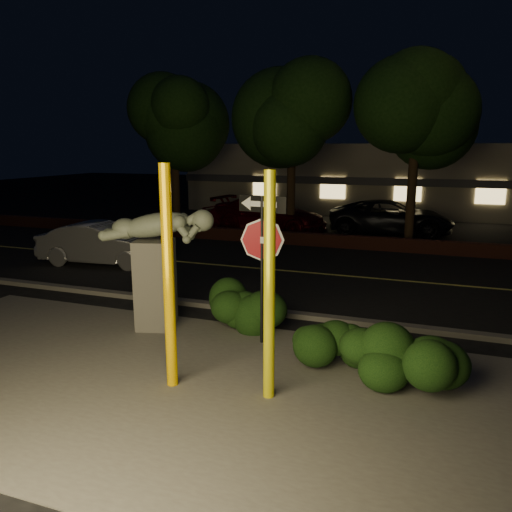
% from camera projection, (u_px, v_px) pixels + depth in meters
% --- Properties ---
extents(ground, '(90.00, 90.00, 0.00)m').
position_uv_depth(ground, '(332.00, 254.00, 18.18)').
color(ground, black).
rests_on(ground, ground).
extents(patio, '(14.00, 6.00, 0.02)m').
position_uv_depth(patio, '(199.00, 389.00, 8.07)').
color(patio, '#4C4944').
rests_on(patio, ground).
extents(road, '(80.00, 8.00, 0.01)m').
position_uv_depth(road, '(313.00, 273.00, 15.42)').
color(road, black).
rests_on(road, ground).
extents(lane_marking, '(80.00, 0.12, 0.00)m').
position_uv_depth(lane_marking, '(313.00, 273.00, 15.42)').
color(lane_marking, '#C5BE4F').
rests_on(lane_marking, road).
extents(curb, '(80.00, 0.25, 0.12)m').
position_uv_depth(curb, '(273.00, 312.00, 11.64)').
color(curb, '#4C4944').
rests_on(curb, ground).
extents(brick_wall, '(40.00, 0.35, 0.50)m').
position_uv_depth(brick_wall, '(339.00, 241.00, 19.32)').
color(brick_wall, '#421D15').
rests_on(brick_wall, ground).
extents(parking_lot, '(40.00, 12.00, 0.01)m').
position_uv_depth(parking_lot, '(360.00, 226.00, 24.62)').
color(parking_lot, black).
rests_on(parking_lot, ground).
extents(building, '(22.00, 10.20, 4.00)m').
position_uv_depth(building, '(380.00, 176.00, 31.53)').
color(building, '#6D6757').
rests_on(building, ground).
extents(tree_far_a, '(4.60, 4.60, 7.43)m').
position_uv_depth(tree_far_a, '(173.00, 112.00, 22.43)').
color(tree_far_a, black).
rests_on(tree_far_a, ground).
extents(tree_far_b, '(5.20, 5.20, 8.41)m').
position_uv_depth(tree_far_b, '(292.00, 92.00, 20.65)').
color(tree_far_b, black).
rests_on(tree_far_b, ground).
extents(tree_far_c, '(4.80, 4.80, 7.84)m').
position_uv_depth(tree_far_c, '(418.00, 97.00, 18.72)').
color(tree_far_c, black).
rests_on(tree_far_c, ground).
extents(yellow_pole_left, '(0.18, 0.18, 3.61)m').
position_uv_depth(yellow_pole_left, '(169.00, 279.00, 7.83)').
color(yellow_pole_left, '#F4B600').
rests_on(yellow_pole_left, ground).
extents(yellow_pole_right, '(0.18, 0.18, 3.53)m').
position_uv_depth(yellow_pole_right, '(269.00, 289.00, 7.45)').
color(yellow_pole_right, yellow).
rests_on(yellow_pole_right, ground).
extents(signpost, '(0.99, 0.19, 2.94)m').
position_uv_depth(signpost, '(262.00, 240.00, 9.51)').
color(signpost, black).
rests_on(signpost, ground).
extents(sculpture, '(2.41, 1.20, 2.59)m').
position_uv_depth(sculpture, '(156.00, 256.00, 10.48)').
color(sculpture, '#4C4944').
rests_on(sculpture, ground).
extents(hedge_center, '(2.23, 1.46, 1.07)m').
position_uv_depth(hedge_center, '(250.00, 304.00, 10.69)').
color(hedge_center, black).
rests_on(hedge_center, ground).
extents(hedge_right, '(1.64, 1.10, 0.99)m').
position_uv_depth(hedge_right, '(337.00, 343.00, 8.69)').
color(hedge_right, black).
rests_on(hedge_right, ground).
extents(hedge_far_right, '(1.70, 1.22, 1.09)m').
position_uv_depth(hedge_far_right, '(406.00, 361.00, 7.85)').
color(hedge_far_right, black).
rests_on(hedge_far_right, ground).
extents(silver_sedan, '(4.37, 1.94, 1.39)m').
position_uv_depth(silver_sedan, '(103.00, 244.00, 16.50)').
color(silver_sedan, silver).
rests_on(silver_sedan, ground).
extents(parked_car_red, '(4.29, 2.48, 1.37)m').
position_uv_depth(parked_car_red, '(242.00, 215.00, 23.44)').
color(parked_car_red, maroon).
rests_on(parked_car_red, ground).
extents(parked_car_darkred, '(5.69, 3.05, 1.57)m').
position_uv_depth(parked_car_darkred, '(270.00, 214.00, 23.02)').
color(parked_car_darkred, '#42050A').
rests_on(parked_car_darkred, ground).
extents(parked_car_dark, '(5.61, 2.97, 1.50)m').
position_uv_depth(parked_car_dark, '(391.00, 217.00, 22.27)').
color(parked_car_dark, black).
rests_on(parked_car_dark, ground).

